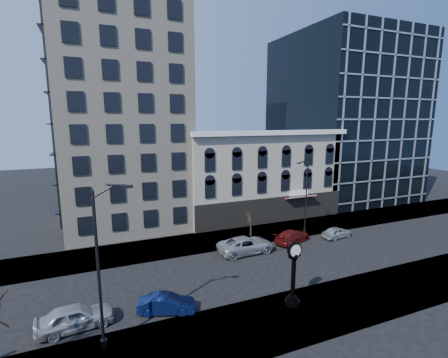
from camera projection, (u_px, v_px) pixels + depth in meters
name	position (u px, v px, depth m)	size (l,w,h in m)	color
ground	(220.00, 274.00, 29.55)	(160.00, 160.00, 0.00)	black
sidewalk_far	(194.00, 243.00, 36.82)	(160.00, 6.00, 0.12)	gray
sidewalk_near	(264.00, 324.00, 22.27)	(160.00, 6.00, 0.12)	gray
cream_tower	(120.00, 76.00, 40.93)	(15.90, 15.40, 42.50)	beige
victorian_row	(256.00, 174.00, 47.42)	(22.60, 11.19, 12.50)	#AAA28C
glass_office	(343.00, 119.00, 58.03)	(20.00, 20.15, 28.00)	black
street_clock	(293.00, 276.00, 24.11)	(1.15, 1.15, 5.08)	black
street_lamp_near	(109.00, 224.00, 18.69)	(2.66, 0.86, 10.39)	black
street_lamp_far	(304.00, 178.00, 38.62)	(2.24, 1.13, 9.14)	black
bare_tree_far	(251.00, 214.00, 38.40)	(2.08, 2.08, 3.58)	#302318
car_near_a	(75.00, 317.00, 21.73)	(1.98, 4.93, 1.68)	#A5A8AD
car_near_b	(167.00, 304.00, 23.56)	(1.43, 4.11, 1.35)	#0C194C
car_far_a	(246.00, 245.00, 34.18)	(2.81, 6.09, 1.69)	#A5A8AD
car_far_b	(292.00, 236.00, 37.07)	(2.03, 4.98, 1.45)	maroon
car_far_c	(337.00, 232.00, 38.54)	(1.55, 3.86, 1.31)	#A5A8AD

